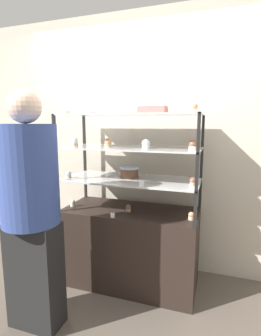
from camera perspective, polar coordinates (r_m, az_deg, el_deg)
name	(u,v)px	position (r m, az deg, el deg)	size (l,w,h in m)	color
ground_plane	(130,281)	(2.77, 0.00, -23.39)	(20.00, 20.00, 0.00)	brown
back_wall	(143,144)	(2.73, 2.82, 5.24)	(8.00, 0.05, 2.60)	beige
display_base	(130,246)	(2.59, 0.00, -16.64)	(1.23, 0.55, 0.72)	black
display_riser_lower	(130,181)	(2.38, 0.00, -2.79)	(1.23, 0.55, 0.29)	black
display_riser_middle	(130,149)	(2.33, 0.00, 4.15)	(1.23, 0.55, 0.29)	black
display_riser_upper	(130,116)	(2.32, 0.00, 11.24)	(1.23, 0.55, 0.29)	black
layer_cake_centerpiece	(130,172)	(2.42, -0.21, -0.92)	(0.17, 0.17, 0.10)	brown
sheet_cake_frosted	(153,109)	(2.21, 4.91, 12.58)	(0.23, 0.18, 0.07)	#C66660
cupcake_0	(73,203)	(2.59, -12.47, -7.45)	(0.05, 0.05, 0.07)	white
cupcake_1	(128,208)	(2.38, -0.47, -8.71)	(0.05, 0.05, 0.07)	#CCB28C
cupcake_2	(191,216)	(2.25, 13.09, -10.13)	(0.05, 0.05, 0.07)	beige
price_tag_0	(113,215)	(2.24, -3.93, -10.25)	(0.04, 0.00, 0.04)	white
cupcake_3	(69,174)	(2.48, -13.32, -1.37)	(0.05, 0.05, 0.07)	#CCB28C
cupcake_4	(193,182)	(2.17, 13.37, -2.93)	(0.05, 0.05, 0.07)	#CCB28C
price_tag_1	(142,184)	(2.08, 2.45, -3.51)	(0.04, 0.00, 0.04)	white
cupcake_5	(74,142)	(2.51, -12.10, 5.54)	(0.07, 0.07, 0.08)	#CCB28C
cupcake_6	(108,143)	(2.36, -4.90, 5.48)	(0.07, 0.07, 0.08)	#CCB28C
cupcake_7	(146,144)	(2.17, 3.36, 5.15)	(0.07, 0.07, 0.08)	white
cupcake_8	(193,145)	(2.16, 13.42, 4.90)	(0.07, 0.07, 0.08)	white
price_tag_2	(145,148)	(2.03, 3.12, 4.41)	(0.04, 0.00, 0.04)	white
cupcake_9	(66,110)	(2.42, -13.79, 12.11)	(0.06, 0.06, 0.07)	#CCB28C
cupcake_10	(125,110)	(2.24, -1.13, 12.60)	(0.06, 0.06, 0.07)	beige
cupcake_11	(194,108)	(2.09, 13.57, 12.57)	(0.06, 0.06, 0.07)	white
price_tag_3	(127,110)	(2.07, -0.85, 12.53)	(0.04, 0.00, 0.04)	white
donut_glazed	(90,113)	(2.45, -8.91, 11.83)	(0.14, 0.14, 0.04)	#EFB2BC
customer_figure	(31,207)	(2.00, -20.88, -7.87)	(0.40, 0.40, 1.73)	black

